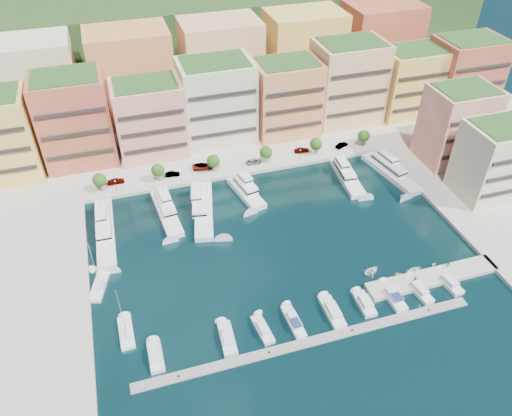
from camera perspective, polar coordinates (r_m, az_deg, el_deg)
The scene contains 61 objects.
ground at distance 123.97m, azimuth 2.40°, elevation -3.99°, with size 400.00×400.00×0.00m, color black.
north_quay at distance 172.71m, azimuth -4.41°, elevation 9.45°, with size 220.00×64.00×2.00m, color #9E998E.
east_quay at distance 147.82m, azimuth 26.86°, elevation -0.77°, with size 34.00×76.00×2.00m, color #9E998E.
west_quay at distance 118.17m, azimuth -26.59°, elevation -12.11°, with size 34.00×76.00×2.00m, color #9E998E.
hillside at distance 215.19m, azimuth -7.54°, elevation 15.35°, with size 240.00×40.00×58.00m, color #1B3B18.
south_pontoon at distance 104.64m, azimuth 6.33°, elevation -14.98°, with size 72.00×2.20×0.35m, color gray.
finger_pier at distance 122.04m, azimuth 19.47°, elevation -7.64°, with size 32.00×5.00×2.00m, color #9E998E.
apartment_1 at distance 154.65m, azimuth -20.01°, elevation 9.48°, with size 20.00×16.50×26.80m.
apartment_2 at distance 153.56m, azimuth -12.04°, elevation 9.97°, with size 20.00×15.50×22.80m.
apartment_3 at distance 157.25m, azimuth -4.50°, elevation 12.04°, with size 22.00×16.50×25.80m.
apartment_4 at distance 161.61m, azimuth 3.47°, elevation 12.46°, with size 20.00×15.50×23.80m.
apartment_5 at distance 170.93m, azimuth 10.42°, elevation 13.98°, with size 22.00×16.50×26.80m.
apartment_6 at distance 180.78m, azimuth 17.08°, elevation 13.62°, with size 20.00×15.50×22.80m.
apartment_7 at distance 190.35m, azimuth 22.70°, elevation 13.93°, with size 22.00×16.50×24.80m.
apartment_east_a at distance 158.33m, azimuth 21.97°, elevation 8.84°, with size 18.00×14.50×22.80m.
apartment_east_b at distance 147.42m, azimuth 25.76°, elevation 4.98°, with size 18.00×14.50×20.80m.
backblock_0 at distance 174.98m, azimuth -23.89°, elevation 12.51°, with size 26.00×18.00×30.00m, color beige.
backblock_1 at distance 173.57m, azimuth -13.95°, elevation 14.49°, with size 26.00×18.00×30.00m, color #DC8C52.
backblock_2 at distance 177.29m, azimuth -3.99°, elevation 16.02°, with size 26.00×18.00×30.00m, color tan.
backblock_3 at distance 185.85m, azimuth 5.43°, elevation 17.03°, with size 26.00×18.00×30.00m, color #E9C755.
backblock_4 at distance 198.62m, azimuth 13.90°, elevation 17.57°, with size 26.00×18.00×30.00m, color #B3643B.
tree_0 at distance 143.22m, azimuth -17.47°, elevation 3.09°, with size 3.80×3.80×5.65m.
tree_1 at distance 143.19m, azimuth -11.16°, elevation 4.27°, with size 3.80×3.80×5.65m.
tree_2 at distance 144.95m, azimuth -4.91°, elevation 5.38°, with size 3.80×3.80×5.65m.
tree_3 at distance 148.42m, azimuth 1.14°, elevation 6.40°, with size 3.80×3.80×5.65m.
tree_4 at distance 153.48m, azimuth 6.88°, elevation 7.29°, with size 3.80×3.80×5.65m.
tree_5 at distance 160.00m, azimuth 12.22°, elevation 8.05°, with size 3.80×3.80×5.65m.
lamppost_0 at distance 141.65m, azimuth -15.76°, elevation 2.57°, with size 0.30×0.30×4.20m.
lamppost_1 at distance 142.26m, azimuth -8.60°, elevation 3.90°, with size 0.30×0.30×4.20m.
lamppost_2 at distance 145.11m, azimuth -1.60°, elevation 5.13°, with size 0.30×0.30×4.20m.
lamppost_3 at distance 150.09m, azimuth 5.07°, elevation 6.23°, with size 0.30×0.30×4.20m.
lamppost_4 at distance 156.98m, azimuth 11.25°, elevation 7.17°, with size 0.30×0.30×4.20m.
yacht_0 at distance 131.85m, azimuth -16.92°, elevation -2.21°, with size 5.14×26.79×7.30m.
yacht_1 at distance 134.07m, azimuth -10.26°, elevation -0.23°, with size 6.05×20.68×7.30m.
yacht_2 at distance 133.70m, azimuth -6.10°, elevation 0.18°, with size 9.37×24.23×7.30m.
yacht_3 at distance 138.76m, azimuth -1.20°, elevation 2.05°, with size 7.37×16.40×7.30m.
yacht_5 at distance 147.16m, azimuth 10.27°, elevation 3.75°, with size 6.10×19.27×7.30m.
yacht_6 at distance 151.92m, azimuth 15.00°, elevation 4.20°, with size 8.55×22.79×7.30m.
cruiser_0 at distance 103.27m, azimuth -11.39°, elevation -16.31°, with size 2.75×7.26×2.55m.
cruiser_2 at distance 104.03m, azimuth -3.29°, elevation -14.67°, with size 3.20×8.35×2.55m.
cruiser_3 at distance 105.22m, azimuth 0.78°, elevation -13.73°, with size 3.21×7.74×2.55m.
cruiser_4 at distance 106.70m, azimuth 4.34°, elevation -12.85°, with size 2.74×8.93×2.66m.
cruiser_5 at distance 109.28m, azimuth 8.73°, elevation -11.68°, with size 2.89×8.79×2.55m.
cruiser_6 at distance 112.00m, azimuth 12.32°, elevation -10.66°, with size 3.02×7.14×2.55m.
cruiser_7 at distance 114.78m, azimuth 15.38°, elevation -9.76°, with size 2.95×8.51×2.66m.
cruiser_8 at distance 117.76m, azimuth 18.10°, elevation -8.93°, with size 3.34×8.39×2.55m.
cruiser_9 at distance 121.65m, azimuth 21.16°, elevation -7.97°, with size 3.48×7.86×2.55m.
sailboat_0 at distance 108.26m, azimuth -14.60°, elevation -13.67°, with size 2.96×8.31×13.20m.
sailboat_1 at distance 118.81m, azimuth -17.39°, elevation -8.39°, with size 5.70×10.66×13.20m.
tender_2 at distance 121.94m, azimuth 17.66°, elevation -6.88°, with size 2.99×4.18×0.87m, color white.
tender_0 at distance 119.38m, azimuth 13.09°, elevation -7.02°, with size 2.87×4.02×0.83m, color white.
tender_3 at distance 125.09m, azimuth 19.67°, elevation -6.08°, with size 1.28×1.49×0.78m, color beige.
tender_1 at distance 120.20m, azimuth 15.95°, elevation -7.25°, with size 1.46×1.70×0.89m, color beige.
car_0 at distance 146.72m, azimuth -15.71°, elevation 2.99°, with size 1.90×4.73×1.61m, color gray.
car_1 at distance 146.29m, azimuth -9.52°, elevation 3.84°, with size 1.44×4.12×1.36m, color gray.
car_2 at distance 148.18m, azimuth -6.10°, elevation 4.78°, with size 2.85×6.18×1.72m, color gray.
car_3 at distance 149.68m, azimuth -0.27°, elevation 5.31°, with size 1.85×4.56×1.32m, color gray.
car_4 at distance 155.70m, azimuth 5.23°, elevation 6.63°, with size 1.84×4.58×1.56m, color gray.
car_5 at distance 159.88m, azimuth 9.78°, elevation 7.10°, with size 1.54×4.41×1.45m, color gray.
person_0 at distance 118.22m, azimuth 17.77°, elevation -7.71°, with size 0.60×0.39×1.64m, color #29274F.
person_1 at distance 124.22m, azimuth 21.09°, elevation -5.93°, with size 0.85×0.66×1.74m, color brown.
Camera 1 is at (-31.80, -85.62, 83.83)m, focal length 35.00 mm.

